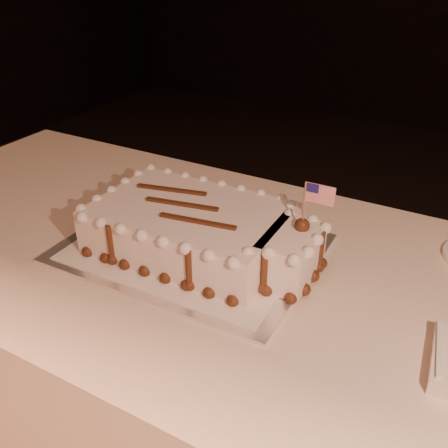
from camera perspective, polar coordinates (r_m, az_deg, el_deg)
The scene contains 4 objects.
banquet_table at distance 1.22m, azimuth 11.96°, elevation -22.34°, with size 2.40×0.80×0.75m, color #FFE1C5.
cake_board at distance 1.06m, azimuth -3.77°, elevation -2.79°, with size 0.52×0.39×0.01m, color white.
doily at distance 1.06m, azimuth -3.78°, elevation -2.56°, with size 0.46×0.35×0.00m, color white.
sheet_cake at distance 1.02m, azimuth -2.55°, elevation -0.71°, with size 0.49×0.29×0.19m.
Camera 1 is at (0.15, -0.15, 1.33)m, focal length 40.00 mm.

